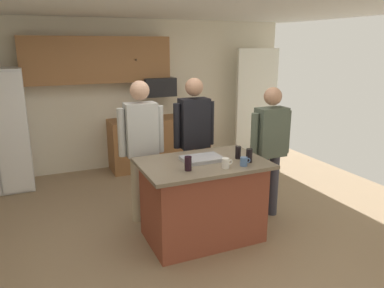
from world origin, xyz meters
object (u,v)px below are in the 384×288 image
Objects in this scene: person_elder_center at (194,135)px; person_guest_right at (270,144)px; kitchen_island at (203,200)px; glass_stout_tall at (238,152)px; mug_ceramic_white at (244,161)px; microwave_over_range at (158,87)px; glass_short_whisky at (188,164)px; serving_tray at (202,159)px; glass_dark_ale at (249,156)px; mug_blue_stoneware at (226,163)px; person_guest_by_door at (141,142)px.

person_guest_right is at bearing 68.97° from person_elder_center.
person_guest_right reaches higher than kitchen_island.
mug_ceramic_white is at bearing -106.31° from glass_stout_tall.
person_guest_right reaches higher than microwave_over_range.
person_elder_center is 11.89× the size of glass_short_whisky.
glass_stout_tall is at bearing -13.04° from serving_tray.
glass_short_whisky is at bearing -102.83° from microwave_over_range.
glass_short_whisky is (-0.51, -1.00, -0.03)m from person_elder_center.
mug_blue_stoneware is at bearing -168.52° from glass_dark_ale.
glass_stout_tall reaches higher than kitchen_island.
glass_dark_ale is 0.52m from serving_tray.
serving_tray is at bearing 166.96° from glass_stout_tall.
person_elder_center is at bearing 63.00° from glass_short_whisky.
microwave_over_range is at bearing 84.83° from mug_blue_stoneware.
mug_ceramic_white is at bearing -9.52° from glass_short_whisky.
microwave_over_range is at bearing 77.17° from glass_short_whisky.
serving_tray is at bearing 149.91° from glass_dark_ale.
serving_tray is (0.27, 0.24, -0.05)m from glass_short_whisky.
glass_stout_tall is (0.07, 0.25, 0.02)m from mug_ceramic_white.
glass_short_whisky is 1.04× the size of glass_stout_tall.
mug_blue_stoneware reaches higher than kitchen_island.
microwave_over_range is 3.67× the size of glass_dark_ale.
mug_blue_stoneware is (-0.89, -0.47, 0.01)m from person_guest_right.
person_guest_by_door is (-0.49, 0.72, 0.56)m from kitchen_island.
person_elder_center is at bearing 101.80° from glass_dark_ale.
person_guest_right reaches higher than glass_short_whisky.
microwave_over_range reaches higher than mug_ceramic_white.
microwave_over_range is 2.97m from glass_dark_ale.
kitchen_island is 0.60m from mug_blue_stoneware.
mug_blue_stoneware is at bearing -140.61° from glass_stout_tall.
person_elder_center is at bearing -48.36° from person_guest_right.
glass_dark_ale is at bearing 11.48° from mug_blue_stoneware.
kitchen_island is at bearing 172.30° from glass_stout_tall.
mug_blue_stoneware is (-0.27, -3.01, -0.47)m from microwave_over_range.
person_guest_right is at bearing 10.22° from kitchen_island.
microwave_over_range is 2.65m from person_guest_right.
glass_dark_ale is at bearing 28.91° from person_elder_center.
glass_dark_ale is (0.46, -0.22, 0.53)m from kitchen_island.
person_guest_right is at bearing 36.21° from person_guest_by_door.
person_guest_by_door is at bearing 135.11° from glass_dark_ale.
microwave_over_range is 0.40× the size of kitchen_island.
microwave_over_range is 0.33× the size of person_guest_right.
mug_ceramic_white is at bearing -46.03° from serving_tray.
mug_ceramic_white is 0.28× the size of serving_tray.
person_guest_right is 13.83× the size of mug_blue_stoneware.
serving_tray is at bearing -98.39° from microwave_over_range.
kitchen_island is at bearing 137.91° from mug_ceramic_white.
glass_dark_ale is (0.72, -0.02, 0.00)m from glass_short_whisky.
kitchen_island is at bearing -99.98° from serving_tray.
microwave_over_range is at bearing -86.56° from person_guest_right.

